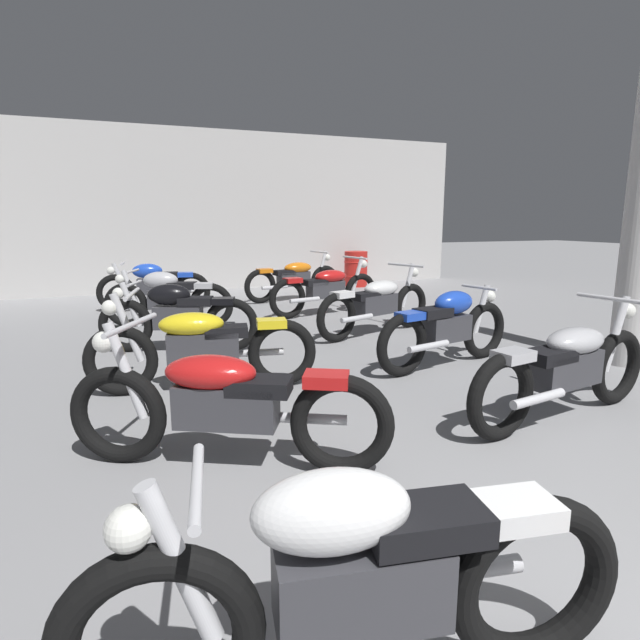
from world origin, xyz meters
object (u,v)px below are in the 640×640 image
at_px(motorcycle_left_row_3, 177,315).
at_px(motorcycle_left_row_1, 225,403).
at_px(motorcycle_right_row_5, 294,278).
at_px(motorcycle_left_row_2, 202,345).
at_px(motorcycle_left_row_4, 168,297).
at_px(motorcycle_left_row_5, 153,285).
at_px(motorcycle_right_row_4, 326,288).
at_px(oil_drum, 356,269).
at_px(motorcycle_right_row_3, 377,303).
at_px(motorcycle_left_row_0, 358,577).
at_px(motorcycle_right_row_2, 447,326).
at_px(motorcycle_right_row_1, 567,367).

bearing_deg(motorcycle_left_row_3, motorcycle_left_row_1, -90.93).
bearing_deg(motorcycle_right_row_5, motorcycle_left_row_2, -117.71).
distance_m(motorcycle_left_row_4, motorcycle_left_row_5, 1.58).
distance_m(motorcycle_right_row_4, oil_drum, 3.87).
height_order(motorcycle_left_row_3, motorcycle_right_row_3, motorcycle_right_row_3).
distance_m(motorcycle_left_row_0, motorcycle_right_row_4, 7.18).
height_order(motorcycle_left_row_0, motorcycle_left_row_2, motorcycle_left_row_2).
height_order(motorcycle_left_row_5, motorcycle_right_row_4, motorcycle_right_row_4).
bearing_deg(motorcycle_right_row_5, motorcycle_left_row_3, -128.34).
xyz_separation_m(motorcycle_left_row_2, motorcycle_left_row_3, (-0.05, 1.60, 0.01)).
bearing_deg(motorcycle_right_row_2, motorcycle_left_row_5, 119.34).
bearing_deg(motorcycle_right_row_2, oil_drum, 72.75).
xyz_separation_m(motorcycle_left_row_0, oil_drum, (4.74, 9.93, -0.03)).
height_order(motorcycle_left_row_2, motorcycle_left_row_4, motorcycle_left_row_2).
bearing_deg(motorcycle_right_row_1, motorcycle_right_row_5, 90.19).
distance_m(motorcycle_left_row_1, motorcycle_right_row_5, 7.12).
height_order(motorcycle_left_row_0, motorcycle_right_row_1, motorcycle_right_row_1).
height_order(motorcycle_left_row_1, oil_drum, motorcycle_left_row_1).
relative_size(motorcycle_left_row_3, motorcycle_right_row_2, 0.97).
bearing_deg(motorcycle_right_row_2, motorcycle_left_row_1, -152.12).
height_order(motorcycle_left_row_4, motorcycle_left_row_5, same).
height_order(motorcycle_left_row_1, motorcycle_right_row_3, same).
height_order(motorcycle_right_row_4, oil_drum, motorcycle_right_row_4).
bearing_deg(motorcycle_left_row_4, motorcycle_left_row_3, -90.97).
distance_m(motorcycle_left_row_4, motorcycle_right_row_2, 4.29).
distance_m(motorcycle_left_row_0, oil_drum, 11.00).
bearing_deg(motorcycle_left_row_5, oil_drum, 19.68).
bearing_deg(motorcycle_left_row_3, motorcycle_left_row_4, 89.03).
distance_m(motorcycle_left_row_2, motorcycle_right_row_1, 3.20).
height_order(motorcycle_left_row_2, oil_drum, motorcycle_left_row_2).
relative_size(motorcycle_right_row_1, motorcycle_right_row_2, 1.11).
height_order(motorcycle_left_row_0, motorcycle_right_row_3, motorcycle_right_row_3).
xyz_separation_m(motorcycle_left_row_2, motorcycle_right_row_2, (2.65, -0.17, 0.01)).
distance_m(motorcycle_left_row_0, motorcycle_right_row_3, 5.69).
distance_m(motorcycle_right_row_5, oil_drum, 2.61).
height_order(motorcycle_left_row_3, motorcycle_right_row_5, motorcycle_right_row_5).
bearing_deg(motorcycle_left_row_0, motorcycle_left_row_2, 89.72).
bearing_deg(motorcycle_right_row_5, motorcycle_right_row_1, -89.81).
bearing_deg(motorcycle_left_row_0, motorcycle_right_row_5, 72.64).
xyz_separation_m(motorcycle_left_row_3, motorcycle_right_row_5, (2.66, 3.36, -0.01)).
height_order(motorcycle_right_row_1, oil_drum, motorcycle_right_row_1).
relative_size(motorcycle_left_row_0, motorcycle_left_row_2, 0.91).
height_order(motorcycle_left_row_3, motorcycle_right_row_4, motorcycle_right_row_4).
height_order(motorcycle_left_row_1, motorcycle_left_row_5, motorcycle_left_row_1).
height_order(motorcycle_right_row_1, motorcycle_right_row_4, same).
relative_size(motorcycle_left_row_5, motorcycle_right_row_3, 0.94).
height_order(motorcycle_left_row_1, motorcycle_right_row_2, motorcycle_left_row_1).
bearing_deg(motorcycle_right_row_4, oil_drum, 56.97).
relative_size(motorcycle_left_row_0, motorcycle_left_row_3, 1.04).
bearing_deg(motorcycle_right_row_4, motorcycle_left_row_0, -111.45).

